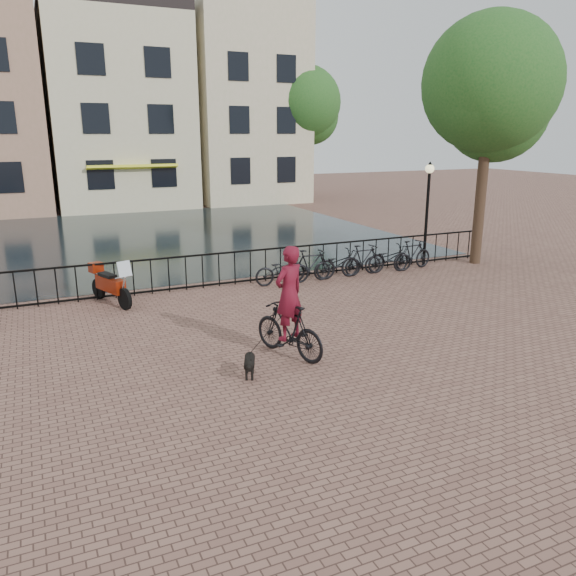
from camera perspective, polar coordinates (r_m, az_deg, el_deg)
name	(u,v)px	position (r m, az deg, el deg)	size (l,w,h in m)	color
ground	(359,396)	(10.05, 7.18, -10.81)	(100.00, 100.00, 0.00)	brown
canal_water	(156,236)	(25.78, -13.25, 5.15)	(20.00, 20.00, 0.00)	black
railing	(219,270)	(16.82, -7.03, 1.85)	(20.00, 0.05, 1.02)	black
canal_house_mid	(116,109)	(38.04, -17.03, 17.03)	(8.00, 9.50, 11.80)	#C4BB94
canal_house_right	(238,99)	(39.98, -5.09, 18.58)	(7.00, 9.00, 13.30)	#BCB58C
tree_near_right	(491,84)	(20.53, 19.91, 18.91)	(4.48, 4.48, 8.24)	black
tree_far_right	(304,103)	(38.55, 1.66, 18.30)	(4.76, 4.76, 8.76)	black
lamp_post	(428,197)	(19.51, 14.03, 8.97)	(0.30, 0.30, 3.45)	black
cyclist	(289,308)	(11.30, 0.11, -2.08)	(1.21, 2.04, 2.69)	black
dog	(250,365)	(10.63, -3.93, -7.78)	(0.49, 0.75, 0.48)	black
motorcycle	(110,280)	(15.63, -17.63, 0.78)	(1.07, 1.89, 1.33)	maroon
parked_bike_0	(282,270)	(16.90, -0.58, 1.84)	(0.60, 1.72, 0.90)	black
parked_bike_1	(311,265)	(17.28, 2.31, 2.30)	(0.47, 1.66, 1.00)	black
parked_bike_2	(338,264)	(17.73, 5.06, 2.43)	(0.60, 1.72, 0.90)	black
parked_bike_3	(364,260)	(18.19, 7.68, 2.85)	(0.47, 1.66, 1.00)	black
parked_bike_4	(388,259)	(18.71, 10.15, 2.94)	(0.60, 1.72, 0.90)	black
parked_bike_5	(412,255)	(19.25, 12.50, 3.31)	(0.47, 1.66, 1.00)	black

